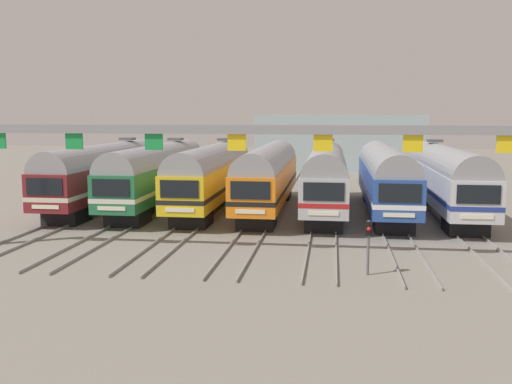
% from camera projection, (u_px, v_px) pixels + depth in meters
% --- Properties ---
extents(ground_plane, '(160.00, 160.00, 0.00)m').
position_uv_depth(ground_plane, '(268.00, 211.00, 41.42)').
color(ground_plane, gray).
extents(track_bed, '(26.32, 70.00, 0.15)m').
position_uv_depth(track_bed, '(287.00, 182.00, 58.10)').
color(track_bed, gray).
rests_on(track_bed, ground).
extents(commuter_train_maroon, '(2.88, 18.06, 5.05)m').
position_uv_depth(commuter_train_maroon, '(104.00, 172.00, 42.71)').
color(commuter_train_maroon, maroon).
rests_on(commuter_train_maroon, ground).
extents(commuter_train_green, '(2.88, 18.06, 5.05)m').
position_uv_depth(commuter_train_green, '(158.00, 173.00, 42.16)').
color(commuter_train_green, '#236B42').
rests_on(commuter_train_green, ground).
extents(commuter_train_yellow, '(2.88, 18.06, 5.05)m').
position_uv_depth(commuter_train_yellow, '(212.00, 173.00, 41.61)').
color(commuter_train_yellow, gold).
rests_on(commuter_train_yellow, ground).
extents(commuter_train_orange, '(2.88, 18.06, 4.77)m').
position_uv_depth(commuter_train_orange, '(268.00, 174.00, 41.05)').
color(commuter_train_orange, orange).
rests_on(commuter_train_orange, ground).
extents(commuter_train_stainless, '(2.88, 18.06, 5.05)m').
position_uv_depth(commuter_train_stainless, '(326.00, 175.00, 40.50)').
color(commuter_train_stainless, '#B2B5BA').
rests_on(commuter_train_stainless, ground).
extents(commuter_train_blue, '(2.88, 18.06, 4.77)m').
position_uv_depth(commuter_train_blue, '(385.00, 176.00, 39.95)').
color(commuter_train_blue, '#284C9E').
rests_on(commuter_train_blue, ground).
extents(commuter_train_silver, '(2.88, 18.06, 5.05)m').
position_uv_depth(commuter_train_silver, '(446.00, 177.00, 39.40)').
color(commuter_train_silver, silver).
rests_on(commuter_train_silver, ground).
extents(catenary_gantry, '(30.06, 0.44, 6.97)m').
position_uv_depth(catenary_gantry, '(237.00, 146.00, 27.43)').
color(catenary_gantry, gray).
rests_on(catenary_gantry, ground).
extents(yard_signal_mast, '(0.28, 0.35, 2.42)m').
position_uv_depth(yard_signal_mast, '(369.00, 237.00, 24.66)').
color(yard_signal_mast, '#59595E').
rests_on(yard_signal_mast, ground).
extents(maintenance_building, '(20.74, 10.00, 6.94)m').
position_uv_depth(maintenance_building, '(339.00, 142.00, 72.97)').
color(maintenance_building, '#9EB2B7').
rests_on(maintenance_building, ground).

